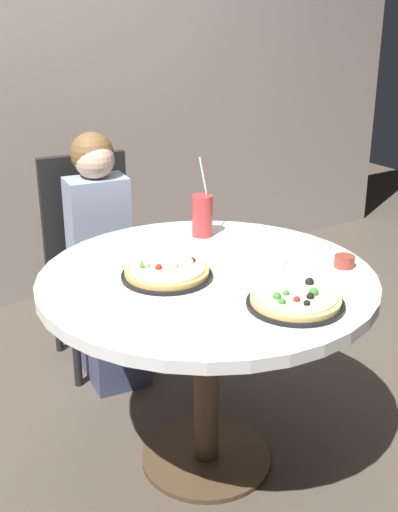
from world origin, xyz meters
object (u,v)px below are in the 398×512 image
dining_table (207,304)px  soda_cup (202,215)px  diner_child (106,272)px  sauce_bowl (344,261)px  pizza_cheese (296,301)px  chair_wooden (92,249)px  pizza_veggie (167,273)px  plate_small (261,260)px

dining_table → soda_cup: bearing=59.1°
diner_child → sauce_bowl: (0.44, -0.98, 0.29)m
pizza_cheese → diner_child: bearing=95.1°
dining_table → sauce_bowl: bearing=-24.8°
soda_cup → pizza_cheese: bearing=-99.0°
chair_wooden → pizza_veggie: (-0.14, -0.91, 0.24)m
pizza_cheese → plate_small: bearing=68.2°
chair_wooden → diner_child: diner_child is taller
dining_table → chair_wooden: 0.97m
diner_child → soda_cup: 0.61m
dining_table → diner_child: 0.80m
pizza_veggie → soda_cup: size_ratio=0.98×
soda_cup → sauce_bowl: size_ratio=4.38×
chair_wooden → pizza_veggie: size_ratio=3.15×
dining_table → chair_wooden: (0.01, 0.96, -0.11)m
dining_table → soda_cup: (0.20, 0.33, 0.19)m
dining_table → soda_cup: 0.43m
dining_table → pizza_cheese: bearing=-75.1°
chair_wooden → soda_cup: size_ratio=3.10×
chair_wooden → dining_table: bearing=-90.7°
pizza_cheese → sauce_bowl: (0.34, 0.14, 0.00)m
dining_table → plate_small: size_ratio=6.26×
pizza_veggie → pizza_cheese: bearing=-61.6°
chair_wooden → sauce_bowl: chair_wooden is taller
pizza_veggie → dining_table: bearing=-24.1°
pizza_cheese → soda_cup: size_ratio=0.96×
diner_child → sauce_bowl: diner_child is taller
sauce_bowl → chair_wooden: bearing=109.7°
pizza_cheese → soda_cup: 0.68m
diner_child → pizza_veggie: size_ratio=3.59×
chair_wooden → sauce_bowl: size_ratio=13.57×
pizza_cheese → soda_cup: soda_cup is taller
soda_cup → pizza_veggie: bearing=-139.4°
dining_table → pizza_cheese: pizza_cheese is taller
plate_small → pizza_cheese: bearing=-111.8°
chair_wooden → pizza_cheese: chair_wooden is taller
diner_child → plate_small: 0.86m
pizza_cheese → dining_table: bearing=104.9°
pizza_cheese → plate_small: pizza_cheese is taller
sauce_bowl → plate_small: (-0.20, 0.20, -0.02)m
diner_child → chair_wooden: bearing=82.8°
diner_child → plate_small: (0.24, -0.79, 0.27)m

